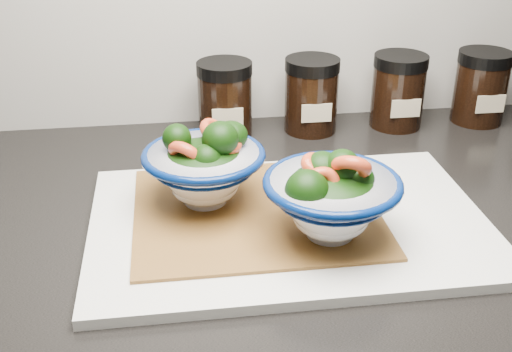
{
  "coord_description": "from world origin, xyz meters",
  "views": [
    {
      "loc": [
        -0.27,
        0.79,
        1.29
      ],
      "look_at": [
        -0.18,
        1.43,
        0.96
      ],
      "focal_mm": 45.0,
      "sensor_mm": 36.0,
      "label": 1
    }
  ],
  "objects": [
    {
      "name": "countertop",
      "position": [
        0.0,
        1.45,
        0.88
      ],
      "size": [
        3.5,
        0.6,
        0.04
      ],
      "primitive_type": "cube",
      "color": "black",
      "rests_on": "cabinet"
    },
    {
      "name": "cutting_board",
      "position": [
        -0.15,
        1.41,
        0.91
      ],
      "size": [
        0.45,
        0.3,
        0.01
      ],
      "primitive_type": "cube",
      "color": "silver",
      "rests_on": "countertop"
    },
    {
      "name": "bamboo_mat",
      "position": [
        -0.18,
        1.43,
        0.91
      ],
      "size": [
        0.28,
        0.24,
        0.0
      ],
      "primitive_type": "cube",
      "color": "olive",
      "rests_on": "cutting_board"
    },
    {
      "name": "bowl_left",
      "position": [
        -0.24,
        1.46,
        0.96
      ],
      "size": [
        0.14,
        0.14,
        0.1
      ],
      "rotation": [
        0.0,
        0.0,
        0.18
      ],
      "color": "white",
      "rests_on": "bamboo_mat"
    },
    {
      "name": "bowl_right",
      "position": [
        -0.11,
        1.37,
        0.96
      ],
      "size": [
        0.15,
        0.15,
        0.11
      ],
      "rotation": [
        0.0,
        0.0,
        0.41
      ],
      "color": "white",
      "rests_on": "bamboo_mat"
    },
    {
      "name": "spice_jar_a",
      "position": [
        -0.19,
        1.69,
        0.96
      ],
      "size": [
        0.08,
        0.08,
        0.11
      ],
      "color": "black",
      "rests_on": "countertop"
    },
    {
      "name": "spice_jar_b",
      "position": [
        -0.06,
        1.69,
        0.96
      ],
      "size": [
        0.08,
        0.08,
        0.11
      ],
      "color": "black",
      "rests_on": "countertop"
    },
    {
      "name": "spice_jar_c",
      "position": [
        0.07,
        1.69,
        0.96
      ],
      "size": [
        0.08,
        0.08,
        0.11
      ],
      "color": "black",
      "rests_on": "countertop"
    },
    {
      "name": "spice_jar_d",
      "position": [
        0.21,
        1.69,
        0.96
      ],
      "size": [
        0.08,
        0.08,
        0.11
      ],
      "color": "black",
      "rests_on": "countertop"
    }
  ]
}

